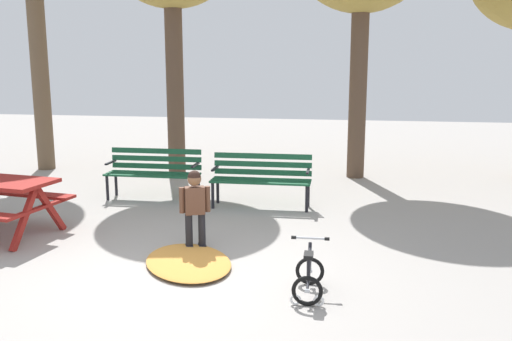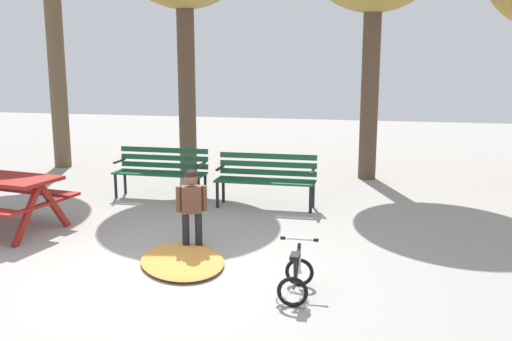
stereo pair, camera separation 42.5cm
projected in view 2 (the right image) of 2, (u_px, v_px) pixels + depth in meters
name	position (u px, v px, depth m)	size (l,w,h in m)	color
ground	(161.00, 278.00, 5.93)	(36.00, 36.00, 0.00)	gray
park_bench_far_left	(162.00, 168.00, 9.49)	(1.61, 0.48, 0.85)	#195133
park_bench_left	(266.00, 176.00, 8.84)	(1.61, 0.49, 0.85)	#195133
child_standing	(192.00, 203.00, 6.79)	(0.36, 0.24, 1.00)	black
kids_bicycle	(296.00, 277.00, 5.43)	(0.39, 0.57, 0.54)	black
leaf_pile	(182.00, 260.00, 6.37)	(1.35, 0.94, 0.07)	#C68438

